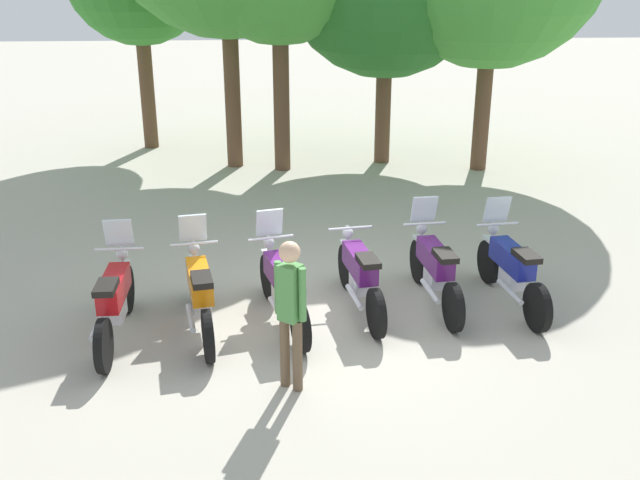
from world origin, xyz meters
TOP-DOWN VIEW (x-y plane):
  - ground_plane at (0.00, 0.00)m, footprint 80.00×80.00m
  - motorcycle_0 at (-2.61, -0.39)m, footprint 0.62×2.19m
  - motorcycle_1 at (-1.57, -0.25)m, footprint 0.66×2.17m
  - motorcycle_2 at (-0.53, -0.10)m, footprint 0.76×2.15m
  - motorcycle_3 at (0.51, 0.19)m, footprint 0.62×2.18m
  - motorcycle_4 at (1.56, 0.32)m, footprint 0.62×2.19m
  - motorcycle_5 at (2.60, 0.23)m, footprint 0.62×2.19m
  - person_0 at (-0.47, -1.71)m, footprint 0.36×0.32m

SIDE VIEW (x-z plane):
  - ground_plane at x=0.00m, z-range 0.00..0.00m
  - motorcycle_3 at x=0.51m, z-range 0.01..1.00m
  - motorcycle_0 at x=-2.61m, z-range -0.17..1.20m
  - motorcycle_1 at x=-1.57m, z-range -0.17..1.20m
  - motorcycle_2 at x=-0.53m, z-range -0.17..1.20m
  - motorcycle_4 at x=1.56m, z-range -0.17..1.20m
  - motorcycle_5 at x=2.60m, z-range -0.17..1.20m
  - person_0 at x=-0.47m, z-range 0.15..1.88m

